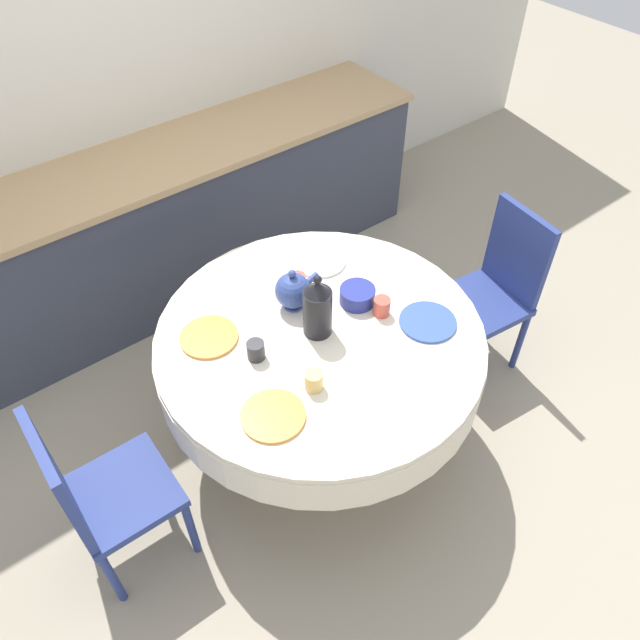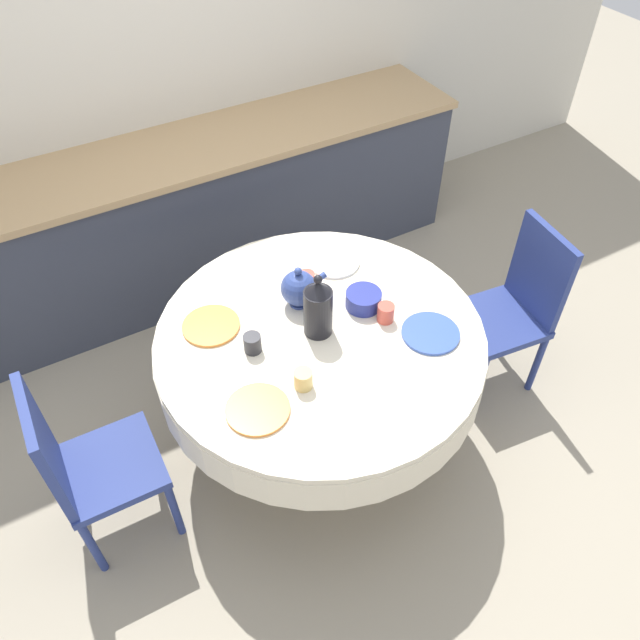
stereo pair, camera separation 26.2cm
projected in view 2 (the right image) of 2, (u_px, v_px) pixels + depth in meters
ground_plane at (320, 432)px, 3.21m from camera, size 12.00×12.00×0.00m
wall_back at (157, 54)px, 3.37m from camera, size 7.00×0.05×2.60m
kitchen_counter at (202, 214)px, 3.77m from camera, size 3.24×0.64×0.92m
dining_table at (320, 352)px, 2.77m from camera, size 1.44×1.44×0.74m
chair_left at (515, 304)px, 3.13m from camera, size 0.44×0.44×0.94m
chair_right at (86, 464)px, 2.49m from camera, size 0.41×0.41×0.94m
plate_near_left at (258, 409)px, 2.39m from camera, size 0.25×0.25×0.01m
cup_near_left at (303, 379)px, 2.45m from camera, size 0.07×0.07×0.08m
plate_near_right at (431, 333)px, 2.67m from camera, size 0.25×0.25×0.01m
cup_near_right at (386, 313)px, 2.71m from camera, size 0.07×0.07×0.08m
plate_far_left at (211, 326)px, 2.70m from camera, size 0.25×0.25×0.01m
cup_far_left at (252, 343)px, 2.58m from camera, size 0.07×0.07×0.08m
plate_far_right at (334, 261)px, 3.01m from camera, size 0.25×0.25×0.01m
cup_far_right at (307, 281)px, 2.86m from camera, size 0.07×0.07×0.08m
coffee_carafe at (318, 308)px, 2.59m from camera, size 0.12×0.12×0.31m
teapot at (299, 288)px, 2.75m from camera, size 0.22×0.16×0.21m
fruit_bowl at (363, 299)px, 2.77m from camera, size 0.16×0.16×0.08m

